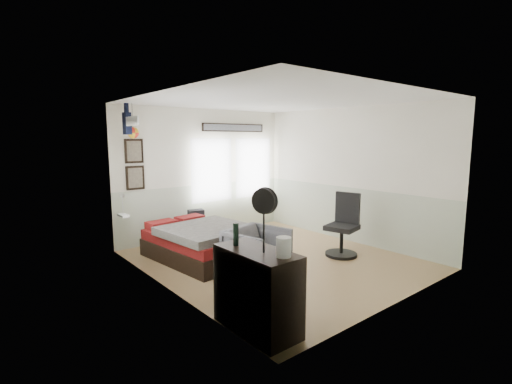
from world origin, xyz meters
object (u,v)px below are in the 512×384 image
Objects in this scene: nightstand at (196,229)px; task_chair at (343,230)px; armchair at (257,252)px; dresser at (257,290)px; bed at (201,242)px.

task_chair reaches higher than nightstand.
dresser is at bearing -142.39° from armchair.
dresser is 3.05m from task_chair.
dresser reaches higher than nightstand.
task_chair is at bearing -40.96° from bed.
dresser is 2.27× the size of nightstand.
nightstand is at bearing 57.34° from bed.
task_chair is at bearing 20.11° from dresser.
armchair is (0.23, -1.26, 0.08)m from bed.
dresser is 0.89× the size of task_chair.
nightstand is at bearing 107.04° from task_chair.
task_chair reaches higher than dresser.
nightstand is at bearing 69.04° from armchair.
bed is at bearing 87.36° from armchair.
task_chair reaches higher than armchair.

